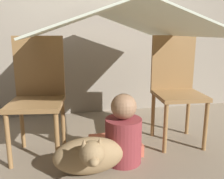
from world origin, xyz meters
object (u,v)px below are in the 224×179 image
person_front (123,133)px  dog (89,155)px  chair_right (176,85)px  chair_left (38,91)px

person_front → dog: size_ratio=1.09×
chair_right → person_front: bearing=-146.9°
chair_left → chair_right: size_ratio=1.00×
dog → chair_left: bearing=128.3°
person_front → chair_right: bearing=28.4°
person_front → dog: (-0.29, -0.14, -0.08)m
dog → chair_right: bearing=27.6°
chair_right → person_front: chair_right is taller
chair_right → dog: chair_right is taller
dog → person_front: bearing=25.8°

